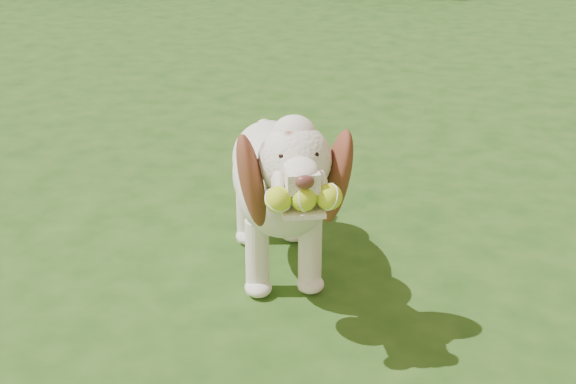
# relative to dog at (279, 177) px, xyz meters

# --- Properties ---
(ground) EXTENTS (80.00, 80.00, 0.00)m
(ground) POSITION_rel_dog_xyz_m (0.31, -0.53, -0.43)
(ground) COLOR #1D4112
(ground) RESTS_ON ground
(dog) EXTENTS (0.71, 1.21, 0.81)m
(dog) POSITION_rel_dog_xyz_m (0.00, 0.00, 0.00)
(dog) COLOR white
(dog) RESTS_ON ground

